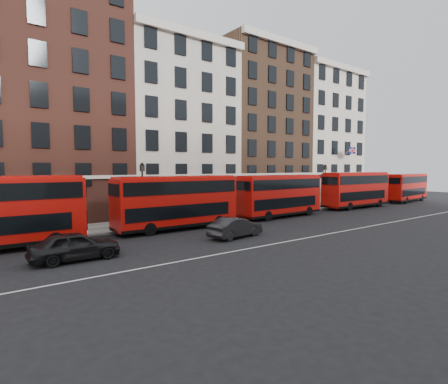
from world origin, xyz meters
TOP-DOWN VIEW (x-y plane):
  - ground at (0.00, 0.00)m, footprint 120.00×120.00m
  - pavement at (0.00, 10.50)m, footprint 80.00×5.00m
  - kerb at (0.00, 8.00)m, footprint 80.00×0.30m
  - road_centre_line at (0.00, -2.00)m, footprint 70.00×0.12m
  - building_terrace at (-0.31, 17.88)m, footprint 64.00×11.95m
  - bus_b at (-5.73, 6.57)m, footprint 10.38×2.54m
  - bus_c at (6.12, 6.57)m, footprint 10.24×2.81m
  - bus_d at (19.64, 6.57)m, footprint 10.64×2.72m
  - bus_e at (32.64, 6.57)m, footprint 9.95×3.22m
  - car_rear at (-14.80, 1.58)m, footprint 4.69×1.92m
  - car_front at (-3.90, 1.26)m, footprint 4.60×2.22m
  - lamp_post_left at (-7.60, 8.98)m, footprint 0.44×0.44m
  - lamp_post_right at (16.67, 9.01)m, footprint 0.44×0.44m
  - traffic_light at (26.62, 8.33)m, footprint 0.25×0.45m
  - iron_railings at (0.00, 12.70)m, footprint 6.60×0.06m

SIDE VIEW (x-z plane):
  - ground at x=0.00m, z-range 0.00..0.00m
  - road_centre_line at x=0.00m, z-range 0.00..0.01m
  - pavement at x=0.00m, z-range 0.00..0.15m
  - kerb at x=0.00m, z-range 0.00..0.16m
  - iron_railings at x=0.00m, z-range 0.15..1.15m
  - car_front at x=-3.90m, z-range 0.00..1.45m
  - car_rear at x=-14.80m, z-range 0.00..1.59m
  - bus_e at x=32.64m, z-range 0.15..4.26m
  - bus_c at x=6.12m, z-range 0.15..4.42m
  - bus_b at x=-5.73m, z-range 0.16..4.51m
  - bus_d at x=19.64m, z-range 0.16..4.61m
  - traffic_light at x=26.62m, z-range 0.81..4.08m
  - lamp_post_left at x=-7.60m, z-range 0.42..5.74m
  - lamp_post_right at x=16.67m, z-range 0.42..5.74m
  - building_terrace at x=-0.31m, z-range -0.76..21.24m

